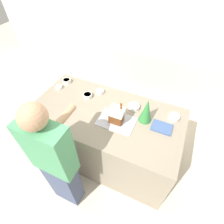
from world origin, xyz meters
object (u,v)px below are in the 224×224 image
at_px(candy_bowl_near_tray_left, 100,91).
at_px(candy_bowl_behind_tray, 134,107).
at_px(candy_bowl_near_tray_right, 88,95).
at_px(candy_bowl_center_rear, 67,81).
at_px(decorative_tree, 146,111).
at_px(person, 56,163).
at_px(gingerbread_house, 117,115).
at_px(cookbook, 162,127).
at_px(candy_bowl_far_right, 174,117).
at_px(baking_tray, 116,121).
at_px(candy_bowl_far_left, 59,87).

relative_size(candy_bowl_near_tray_left, candy_bowl_behind_tray, 0.77).
distance_m(candy_bowl_near_tray_right, candy_bowl_center_rear, 0.47).
bearing_deg(candy_bowl_behind_tray, candy_bowl_near_tray_right, -175.69).
relative_size(candy_bowl_near_tray_right, candy_bowl_center_rear, 1.03).
height_order(decorative_tree, person, person).
xyz_separation_m(gingerbread_house, cookbook, (0.51, 0.12, -0.10)).
distance_m(candy_bowl_far_right, candy_bowl_behind_tray, 0.50).
height_order(baking_tray, cookbook, cookbook).
height_order(candy_bowl_center_rear, person, person).
xyz_separation_m(baking_tray, cookbook, (0.51, 0.12, 0.01)).
relative_size(candy_bowl_near_tray_right, person, 0.07).
bearing_deg(candy_bowl_far_right, candy_bowl_center_rear, 177.22).
bearing_deg(baking_tray, candy_bowl_near_tray_left, 136.91).
xyz_separation_m(baking_tray, candy_bowl_near_tray_right, (-0.53, 0.24, 0.02)).
bearing_deg(gingerbread_house, cookbook, 13.58).
distance_m(candy_bowl_near_tray_left, candy_bowl_center_rear, 0.55).
bearing_deg(baking_tray, person, -117.14).
xyz_separation_m(candy_bowl_near_tray_left, candy_bowl_near_tray_right, (-0.11, -0.14, 0.00)).
relative_size(gingerbread_house, candy_bowl_far_right, 2.18).
xyz_separation_m(candy_bowl_far_left, cookbook, (1.50, -0.11, -0.01)).
bearing_deg(candy_bowl_near_tray_left, candy_bowl_near_tray_right, -128.55).
xyz_separation_m(candy_bowl_near_tray_right, cookbook, (1.04, -0.12, -0.02)).
bearing_deg(cookbook, candy_bowl_far_left, 175.80).
relative_size(candy_bowl_far_right, candy_bowl_behind_tray, 0.93).
relative_size(baking_tray, person, 0.26).
xyz_separation_m(gingerbread_house, candy_bowl_near_tray_right, (-0.53, 0.24, -0.09)).
xyz_separation_m(decorative_tree, candy_bowl_behind_tray, (-0.18, 0.13, -0.13)).
bearing_deg(cookbook, decorative_tree, 169.74).
distance_m(baking_tray, candy_bowl_near_tray_left, 0.56).
relative_size(candy_bowl_center_rear, person, 0.07).
bearing_deg(person, candy_bowl_far_left, 123.77).
bearing_deg(cookbook, baking_tray, -166.41).
height_order(candy_bowl_behind_tray, candy_bowl_center_rear, candy_bowl_center_rear).
height_order(candy_bowl_near_tray_left, candy_bowl_behind_tray, candy_bowl_behind_tray).
relative_size(candy_bowl_far_left, cookbook, 0.40).
relative_size(gingerbread_house, candy_bowl_near_tray_left, 2.63).
bearing_deg(candy_bowl_near_tray_left, baking_tray, -43.09).
bearing_deg(candy_bowl_near_tray_left, candy_bowl_far_right, -3.63).
height_order(candy_bowl_far_right, candy_bowl_behind_tray, candy_bowl_far_right).
height_order(cookbook, person, person).
bearing_deg(candy_bowl_far_left, candy_bowl_center_rear, 81.58).
height_order(candy_bowl_far_right, person, person).
distance_m(cookbook, person, 1.21).
bearing_deg(candy_bowl_near_tray_left, candy_bowl_center_rear, 178.79).
relative_size(candy_bowl_center_rear, cookbook, 0.50).
xyz_separation_m(candy_bowl_far_right, person, (-0.97, -1.03, -0.10)).
bearing_deg(candy_bowl_near_tray_right, candy_bowl_near_tray_left, 51.45).
bearing_deg(decorative_tree, cookbook, -10.26).
distance_m(baking_tray, candy_bowl_center_rear, 1.04).
distance_m(candy_bowl_center_rear, cookbook, 1.50).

